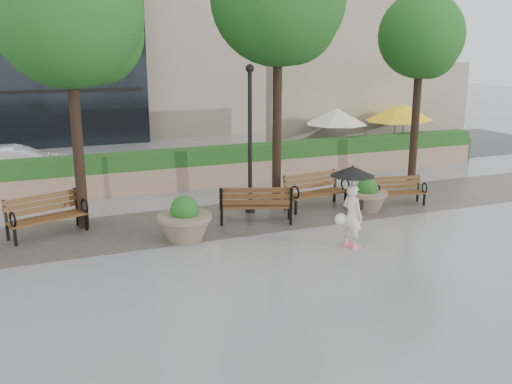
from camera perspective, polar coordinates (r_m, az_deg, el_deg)
name	(u,v)px	position (r m, az deg, el deg)	size (l,w,h in m)	color
ground	(263,255)	(13.38, 0.68, -6.35)	(100.00, 100.00, 0.00)	gray
cobble_strip	(221,220)	(16.03, -3.51, -2.80)	(28.00, 3.20, 0.01)	#383330
hedge_wall	(183,169)	(19.58, -7.33, 2.27)	(24.00, 0.80, 1.35)	#9B7E64
cafe_wall	(372,110)	(26.03, 11.54, 8.08)	(10.00, 0.60, 4.00)	tan
cafe_hedge	(390,153)	(24.17, 13.25, 3.80)	(8.00, 0.50, 0.90)	#194D1A
asphalt_street	(157,166)	(23.52, -9.84, 2.57)	(40.00, 7.00, 0.00)	black
bench_1	(48,224)	(15.57, -20.11, -3.03)	(2.07, 1.36, 1.04)	brown
bench_2	(256,212)	(15.67, -0.02, -1.98)	(2.11, 1.42, 1.06)	brown
bench_3	(316,198)	(17.16, 6.00, -0.64)	(2.02, 1.04, 1.04)	brown
bench_4	(398,197)	(17.99, 14.01, -0.47)	(1.67, 0.93, 0.85)	brown
planter_left	(185,223)	(14.36, -7.13, -3.10)	(1.37, 1.37, 1.15)	#7F6B56
planter_right	(367,198)	(17.12, 11.02, -0.57)	(1.20, 1.20, 1.00)	#7F6B56
lamppost	(250,149)	(16.29, -0.60, 4.30)	(0.28, 0.28, 4.26)	black
tree_0	(74,19)	(15.44, -17.75, 16.19)	(3.79, 3.75, 7.42)	black
tree_1	(282,4)	(17.68, 2.59, 18.31)	(3.99, 3.99, 8.11)	black
tree_2	(423,40)	(21.02, 16.37, 14.38)	(3.08, 2.91, 6.54)	black
patio_umb_white	(336,117)	(23.18, 8.05, 7.45)	(2.50, 2.50, 2.30)	black
patio_umb_yellow_a	(396,114)	(24.55, 13.80, 7.56)	(2.50, 2.50, 2.30)	black
patio_umb_yellow_b	(404,112)	(25.34, 14.59, 7.72)	(2.50, 2.50, 2.30)	black
car_right	(19,164)	(22.06, -22.64, 2.59)	(1.36, 3.90, 1.29)	silver
pedestrian	(352,199)	(13.76, 9.58, -0.65)	(1.08, 1.08, 1.99)	beige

